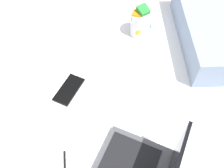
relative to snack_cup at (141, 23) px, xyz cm
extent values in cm
cube|color=white|center=(39.07, -12.18, -15.09)|extent=(180.00, 140.00, 18.00)
cylinder|color=silver|center=(0.07, -0.06, -0.59)|extent=(9.00, 9.00, 11.00)
cube|color=blue|center=(-1.13, 1.67, -3.02)|extent=(7.61, 7.21, 6.29)
cube|color=yellow|center=(1.57, -0.33, -1.28)|extent=(7.67, 7.61, 5.53)
cube|color=orange|center=(0.31, -0.15, 0.46)|extent=(8.39, 8.68, 5.70)
cube|color=yellow|center=(-0.12, -0.01, 2.20)|extent=(6.77, 7.25, 4.58)
cube|color=orange|center=(-0.14, -2.08, 3.95)|extent=(5.24, 5.26, 4.05)
cube|color=#268C33|center=(-1.06, 0.51, 5.69)|extent=(7.28, 6.61, 5.63)
cube|color=black|center=(31.38, -30.98, -5.69)|extent=(15.56, 12.44, 0.80)
cube|color=#8C9EB7|center=(5.88, 35.82, 0.41)|extent=(52.00, 36.00, 13.00)
camera|label=1|loc=(88.82, -15.82, 77.83)|focal=41.05mm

